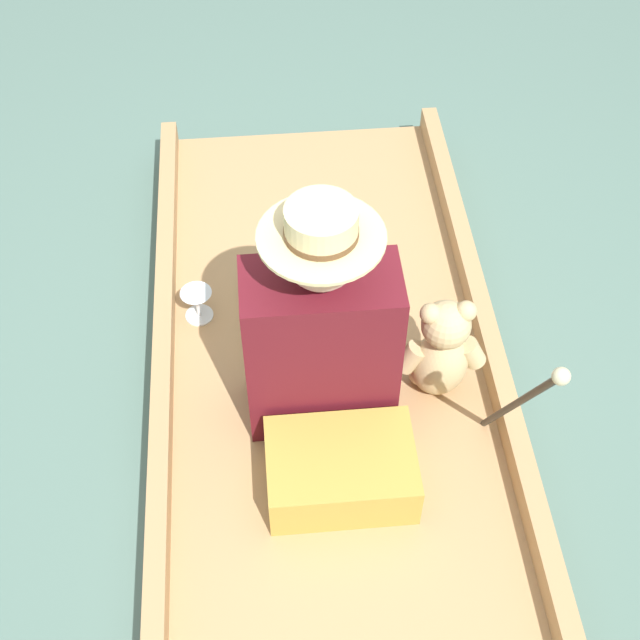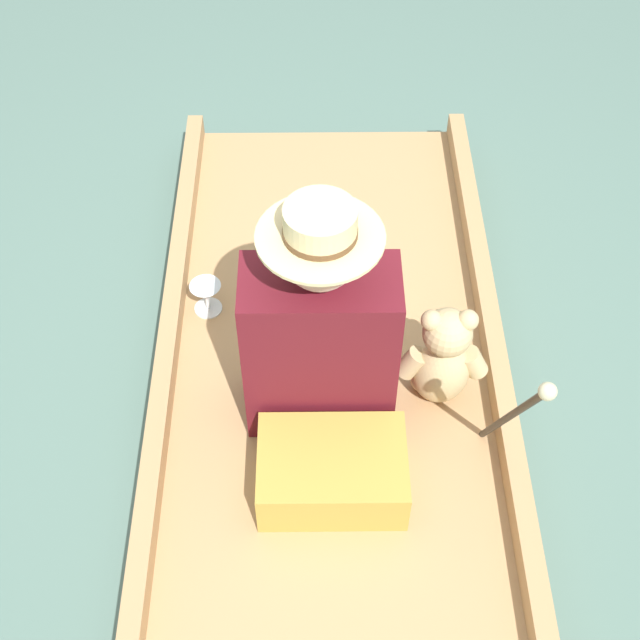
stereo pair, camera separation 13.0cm
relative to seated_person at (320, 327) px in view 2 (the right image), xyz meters
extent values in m
plane|color=slate|center=(0.04, 0.04, -0.41)|extent=(16.00, 16.00, 0.00)
cube|color=tan|center=(0.04, 0.04, -0.36)|extent=(1.13, 2.53, 0.11)
cube|color=tan|center=(-0.50, 0.04, -0.26)|extent=(0.06, 2.53, 0.09)
cube|color=tan|center=(0.57, 0.04, -0.26)|extent=(0.06, 2.53, 0.09)
cube|color=#B7933D|center=(0.03, -0.36, -0.22)|extent=(0.43, 0.30, 0.17)
cube|color=white|center=(0.00, 0.27, -0.25)|extent=(0.40, 0.47, 0.11)
cube|color=#5B141E|center=(0.00, -0.08, -0.01)|extent=(0.44, 0.23, 0.59)
cube|color=beige|center=(0.00, 0.04, 0.04)|extent=(0.04, 0.01, 0.32)
cube|color=white|center=(-0.12, 0.04, 0.07)|extent=(0.02, 0.01, 0.35)
cube|color=white|center=(0.12, 0.04, 0.07)|extent=(0.02, 0.01, 0.35)
sphere|color=beige|center=(0.00, -0.08, 0.39)|extent=(0.20, 0.20, 0.20)
cylinder|color=beige|center=(0.00, -0.08, 0.45)|extent=(0.33, 0.33, 0.01)
cylinder|color=beige|center=(0.00, -0.08, 0.50)|extent=(0.19, 0.19, 0.09)
cylinder|color=brown|center=(0.00, -0.08, 0.47)|extent=(0.19, 0.19, 0.02)
ellipsoid|color=tan|center=(0.37, -0.04, -0.17)|extent=(0.18, 0.15, 0.26)
sphere|color=tan|center=(0.37, -0.04, 0.02)|extent=(0.15, 0.15, 0.15)
sphere|color=tan|center=(0.37, 0.02, 0.01)|extent=(0.06, 0.06, 0.06)
sphere|color=tan|center=(0.32, -0.04, 0.08)|extent=(0.06, 0.06, 0.06)
sphere|color=tan|center=(0.43, -0.04, 0.08)|extent=(0.06, 0.06, 0.06)
cylinder|color=tan|center=(0.28, -0.04, -0.12)|extent=(0.10, 0.07, 0.11)
cylinder|color=tan|center=(0.47, -0.04, -0.12)|extent=(0.10, 0.07, 0.11)
sphere|color=tan|center=(0.33, -0.01, -0.27)|extent=(0.07, 0.07, 0.07)
sphere|color=tan|center=(0.42, -0.01, -0.27)|extent=(0.07, 0.07, 0.07)
cylinder|color=silver|center=(-0.38, 0.33, -0.30)|extent=(0.10, 0.10, 0.01)
cylinder|color=silver|center=(-0.38, 0.33, -0.26)|extent=(0.01, 0.01, 0.06)
cone|color=silver|center=(-0.38, 0.33, -0.21)|extent=(0.11, 0.11, 0.05)
cylinder|color=#2D2823|center=(0.50, -0.36, 0.06)|extent=(0.02, 0.37, 0.73)
sphere|color=beige|center=(0.50, -0.54, 0.42)|extent=(0.04, 0.04, 0.04)
camera|label=1|loc=(-0.15, -1.68, 2.04)|focal=50.00mm
camera|label=2|loc=(-0.02, -1.68, 2.04)|focal=50.00mm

